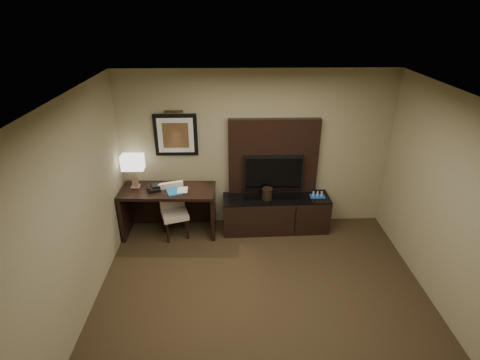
{
  "coord_description": "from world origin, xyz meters",
  "views": [
    {
      "loc": [
        -0.41,
        -3.34,
        3.62
      ],
      "look_at": [
        -0.27,
        1.8,
        1.15
      ],
      "focal_mm": 28.0,
      "sensor_mm": 36.0,
      "label": 1
    }
  ],
  "objects_px": {
    "tv": "(273,173)",
    "table_lamp": "(134,170)",
    "credenza": "(276,213)",
    "desk_phone": "(154,188)",
    "desk": "(170,211)",
    "ice_bucket": "(267,194)",
    "minibar_tray": "(317,195)",
    "desk_chair": "(175,214)"
  },
  "relations": [
    {
      "from": "credenza",
      "to": "minibar_tray",
      "type": "height_order",
      "value": "minibar_tray"
    },
    {
      "from": "desk",
      "to": "desk_phone",
      "type": "relative_size",
      "value": 7.71
    },
    {
      "from": "desk_phone",
      "to": "ice_bucket",
      "type": "height_order",
      "value": "desk_phone"
    },
    {
      "from": "desk",
      "to": "credenza",
      "type": "bearing_deg",
      "value": 3.71
    },
    {
      "from": "table_lamp",
      "to": "ice_bucket",
      "type": "xyz_separation_m",
      "value": [
        2.19,
        -0.1,
        -0.41
      ]
    },
    {
      "from": "desk",
      "to": "credenza",
      "type": "xyz_separation_m",
      "value": [
        1.81,
        0.05,
        -0.1
      ]
    },
    {
      "from": "ice_bucket",
      "to": "desk_phone",
      "type": "bearing_deg",
      "value": -178.39
    },
    {
      "from": "desk_phone",
      "to": "ice_bucket",
      "type": "xyz_separation_m",
      "value": [
        1.86,
        0.05,
        -0.16
      ]
    },
    {
      "from": "tv",
      "to": "ice_bucket",
      "type": "relative_size",
      "value": 5.15
    },
    {
      "from": "desk_chair",
      "to": "ice_bucket",
      "type": "relative_size",
      "value": 4.41
    },
    {
      "from": "desk_chair",
      "to": "desk_phone",
      "type": "xyz_separation_m",
      "value": [
        -0.32,
        0.07,
        0.45
      ]
    },
    {
      "from": "minibar_tray",
      "to": "credenza",
      "type": "bearing_deg",
      "value": -179.38
    },
    {
      "from": "minibar_tray",
      "to": "desk_phone",
      "type": "bearing_deg",
      "value": -178.0
    },
    {
      "from": "desk",
      "to": "desk_chair",
      "type": "distance_m",
      "value": 0.15
    },
    {
      "from": "credenza",
      "to": "desk_phone",
      "type": "distance_m",
      "value": 2.1
    },
    {
      "from": "ice_bucket",
      "to": "minibar_tray",
      "type": "height_order",
      "value": "ice_bucket"
    },
    {
      "from": "credenza",
      "to": "minibar_tray",
      "type": "distance_m",
      "value": 0.78
    },
    {
      "from": "table_lamp",
      "to": "minibar_tray",
      "type": "relative_size",
      "value": 2.48
    },
    {
      "from": "desk",
      "to": "tv",
      "type": "relative_size",
      "value": 1.54
    },
    {
      "from": "credenza",
      "to": "tv",
      "type": "bearing_deg",
      "value": 109.54
    },
    {
      "from": "credenza",
      "to": "desk_phone",
      "type": "height_order",
      "value": "desk_phone"
    },
    {
      "from": "desk_phone",
      "to": "desk_chair",
      "type": "bearing_deg",
      "value": -32.15
    },
    {
      "from": "desk",
      "to": "desk_chair",
      "type": "height_order",
      "value": "desk_chair"
    },
    {
      "from": "credenza",
      "to": "ice_bucket",
      "type": "relative_size",
      "value": 9.26
    },
    {
      "from": "tv",
      "to": "table_lamp",
      "type": "xyz_separation_m",
      "value": [
        -2.3,
        -0.08,
        0.11
      ]
    },
    {
      "from": "credenza",
      "to": "ice_bucket",
      "type": "height_order",
      "value": "ice_bucket"
    },
    {
      "from": "credenza",
      "to": "ice_bucket",
      "type": "xyz_separation_m",
      "value": [
        -0.16,
        -0.03,
        0.41
      ]
    },
    {
      "from": "desk_chair",
      "to": "desk_phone",
      "type": "bearing_deg",
      "value": 148.74
    },
    {
      "from": "credenza",
      "to": "table_lamp",
      "type": "height_order",
      "value": "table_lamp"
    },
    {
      "from": "ice_bucket",
      "to": "desk_chair",
      "type": "bearing_deg",
      "value": -175.3
    },
    {
      "from": "table_lamp",
      "to": "tv",
      "type": "bearing_deg",
      "value": 1.97
    },
    {
      "from": "desk",
      "to": "ice_bucket",
      "type": "bearing_deg",
      "value": 2.65
    },
    {
      "from": "desk",
      "to": "desk_phone",
      "type": "bearing_deg",
      "value": -167.91
    },
    {
      "from": "desk",
      "to": "desk_phone",
      "type": "height_order",
      "value": "desk_phone"
    },
    {
      "from": "credenza",
      "to": "minibar_tray",
      "type": "xyz_separation_m",
      "value": [
        0.69,
        0.01,
        0.35
      ]
    },
    {
      "from": "tv",
      "to": "minibar_tray",
      "type": "distance_m",
      "value": 0.84
    },
    {
      "from": "desk",
      "to": "tv",
      "type": "xyz_separation_m",
      "value": [
        1.76,
        0.19,
        0.61
      ]
    },
    {
      "from": "tv",
      "to": "ice_bucket",
      "type": "xyz_separation_m",
      "value": [
        -0.11,
        -0.17,
        -0.3
      ]
    },
    {
      "from": "tv",
      "to": "minibar_tray",
      "type": "xyz_separation_m",
      "value": [
        0.75,
        -0.13,
        -0.36
      ]
    },
    {
      "from": "desk_chair",
      "to": "minibar_tray",
      "type": "xyz_separation_m",
      "value": [
        2.4,
        0.17,
        0.24
      ]
    },
    {
      "from": "table_lamp",
      "to": "minibar_tray",
      "type": "bearing_deg",
      "value": -1.01
    },
    {
      "from": "tv",
      "to": "ice_bucket",
      "type": "distance_m",
      "value": 0.37
    }
  ]
}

